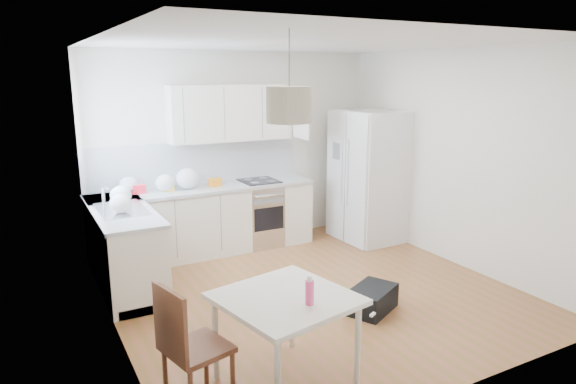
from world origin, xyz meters
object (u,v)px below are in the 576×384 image
object	(u,v)px
dining_table	(286,306)
gym_bag	(372,299)
refrigerator	(369,176)
dining_chair	(198,345)

from	to	relation	value
dining_table	gym_bag	world-z (taller)	dining_table
refrigerator	dining_table	size ratio (longest dim) A/B	1.71
dining_chair	gym_bag	bearing A→B (deg)	3.59
gym_bag	dining_chair	bearing A→B (deg)	170.61
gym_bag	dining_table	bearing A→B (deg)	179.94
dining_table	dining_chair	size ratio (longest dim) A/B	1.12
refrigerator	dining_table	distance (m)	3.87
refrigerator	gym_bag	world-z (taller)	refrigerator
refrigerator	dining_table	world-z (taller)	refrigerator
dining_chair	refrigerator	bearing A→B (deg)	23.00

